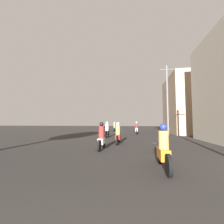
# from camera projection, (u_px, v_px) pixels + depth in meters

# --- Properties ---
(motorcycle_orange) EXTENTS (0.60, 2.10, 1.49)m
(motorcycle_orange) POSITION_uv_depth(u_px,v_px,m) (163.00, 151.00, 4.92)
(motorcycle_orange) COLOR black
(motorcycle_orange) RESTS_ON ground_plane
(motorcycle_white) EXTENTS (0.60, 1.89, 1.54)m
(motorcycle_white) POSITION_uv_depth(u_px,v_px,m) (102.00, 138.00, 8.46)
(motorcycle_white) COLOR black
(motorcycle_white) RESTS_ON ground_plane
(motorcycle_red) EXTENTS (0.60, 2.02, 1.53)m
(motorcycle_red) POSITION_uv_depth(u_px,v_px,m) (118.00, 135.00, 10.67)
(motorcycle_red) COLOR black
(motorcycle_red) RESTS_ON ground_plane
(motorcycle_black) EXTENTS (0.60, 2.10, 1.59)m
(motorcycle_black) POSITION_uv_depth(u_px,v_px,m) (107.00, 131.00, 15.05)
(motorcycle_black) COLOR black
(motorcycle_black) RESTS_ON ground_plane
(motorcycle_silver) EXTENTS (0.60, 2.01, 1.60)m
(motorcycle_silver) POSITION_uv_depth(u_px,v_px,m) (137.00, 129.00, 19.38)
(motorcycle_silver) COLOR black
(motorcycle_silver) RESTS_ON ground_plane
(motorcycle_green) EXTENTS (0.60, 2.06, 1.58)m
(motorcycle_green) POSITION_uv_depth(u_px,v_px,m) (114.00, 127.00, 25.21)
(motorcycle_green) COLOR black
(motorcycle_green) RESTS_ON ground_plane
(building_right_far) EXTENTS (4.96, 7.84, 7.74)m
(building_right_far) POSITION_uv_depth(u_px,v_px,m) (187.00, 105.00, 20.55)
(building_right_far) COLOR tan
(building_right_far) RESTS_ON ground_plane
(utility_pole_far) EXTENTS (1.60, 0.20, 8.34)m
(utility_pole_far) POSITION_uv_depth(u_px,v_px,m) (167.00, 98.00, 17.76)
(utility_pole_far) COLOR slate
(utility_pole_far) RESTS_ON ground_plane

